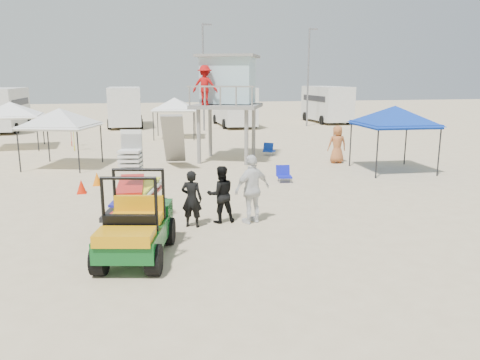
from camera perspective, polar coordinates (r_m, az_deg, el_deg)
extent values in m
plane|color=beige|center=(10.18, 0.95, -10.87)|extent=(140.00, 140.00, 0.00)
cube|color=#0C4E1B|center=(10.86, -12.54, -6.45)|extent=(1.82, 2.80, 0.45)
cube|color=orange|center=(10.78, -12.61, -5.05)|extent=(1.31, 0.97, 0.25)
cylinder|color=black|center=(10.09, -15.70, -9.54)|extent=(0.43, 0.71, 0.66)
cube|color=black|center=(13.08, -12.59, -3.51)|extent=(1.82, 2.30, 0.13)
cylinder|color=black|center=(13.16, -15.11, -4.62)|extent=(0.33, 0.57, 0.54)
imported|color=black|center=(12.79, -5.91, -2.31)|extent=(0.67, 0.56, 1.58)
imported|color=black|center=(13.15, -2.36, -1.76)|extent=(0.82, 0.66, 1.62)
imported|color=white|center=(13.04, 1.51, -1.13)|extent=(1.24, 0.88, 1.95)
cylinder|color=gray|center=(21.81, -3.94, 5.17)|extent=(0.19, 0.19, 2.59)
cube|color=gray|center=(23.00, -1.58, 9.01)|extent=(4.07, 4.07, 0.17)
cube|color=#A1C5D0|center=(23.26, -1.75, 12.04)|extent=(3.00, 2.84, 2.18)
imported|color=#B20F0F|center=(21.79, -3.25, 11.43)|extent=(1.18, 0.68, 1.82)
cylinder|color=black|center=(19.68, 16.66, 3.16)|extent=(0.06, 0.06, 2.10)
pyramid|color=#0F35A8|center=(21.36, 18.41, 8.59)|extent=(3.05, 3.05, 0.80)
cube|color=#0F35A8|center=(21.41, 18.27, 6.46)|extent=(3.05, 3.05, 0.18)
cylinder|color=black|center=(21.79, -24.78, 3.18)|extent=(0.06, 0.06, 1.94)
pyramid|color=silver|center=(22.69, -21.18, 8.18)|extent=(3.52, 3.52, 0.80)
cube|color=silver|center=(22.75, -21.02, 6.18)|extent=(3.52, 3.52, 0.18)
pyramid|color=white|center=(29.94, -26.27, 8.55)|extent=(3.33, 3.33, 0.80)
cube|color=white|center=(29.99, -26.13, 7.03)|extent=(3.33, 3.33, 0.18)
cylinder|color=black|center=(30.85, -10.15, 6.53)|extent=(0.06, 0.06, 1.97)
pyramid|color=white|center=(32.11, -8.02, 9.93)|extent=(3.17, 3.17, 0.80)
cube|color=white|center=(32.15, -7.98, 8.50)|extent=(3.17, 3.17, 0.18)
imported|color=red|center=(29.59, -19.91, 5.58)|extent=(2.30, 2.33, 1.81)
imported|color=yellow|center=(27.67, -19.57, 5.30)|extent=(2.97, 2.97, 1.92)
cone|color=red|center=(17.48, -18.77, -0.75)|extent=(0.34, 0.34, 0.50)
cone|color=orange|center=(18.61, -17.03, 0.13)|extent=(0.34, 0.34, 0.50)
cube|color=#1040B3|center=(24.34, -13.21, 3.05)|extent=(0.69, 0.67, 0.06)
cube|color=#1040B3|center=(24.54, -13.23, 3.60)|extent=(0.57, 0.36, 0.44)
cylinder|color=#B2B2B7|center=(24.16, -13.72, 2.67)|extent=(0.03, 0.03, 0.20)
cube|color=#1119B8|center=(18.42, 5.45, 0.41)|extent=(0.61, 0.58, 0.06)
cube|color=#1119B8|center=(18.61, 5.24, 1.16)|extent=(0.56, 0.25, 0.44)
cylinder|color=#B2B2B7|center=(18.19, 4.98, -0.12)|extent=(0.03, 0.03, 0.20)
cube|color=#0F33A6|center=(24.85, 3.58, 3.54)|extent=(0.74, 0.73, 0.06)
cube|color=#0F33A6|center=(25.05, 3.43, 4.08)|extent=(0.52, 0.48, 0.44)
cylinder|color=#B2B2B7|center=(24.62, 3.21, 3.18)|extent=(0.03, 0.03, 0.20)
cube|color=silver|center=(40.37, -26.88, 7.82)|extent=(2.50, 6.80, 3.00)
cube|color=black|center=(40.34, -26.94, 8.45)|extent=(2.54, 5.44, 0.50)
cube|color=silver|center=(40.66, -13.86, 8.80)|extent=(2.50, 6.50, 3.00)
cube|color=black|center=(40.64, -13.89, 9.44)|extent=(2.54, 5.20, 0.50)
cylinder|color=black|center=(38.74, -15.67, 6.54)|extent=(0.25, 0.80, 0.80)
cube|color=silver|center=(40.01, -0.75, 9.10)|extent=(2.50, 7.00, 3.00)
cube|color=black|center=(39.99, -0.75, 9.75)|extent=(2.54, 5.60, 0.50)
cylinder|color=black|center=(37.68, -1.91, 6.84)|extent=(0.25, 0.80, 0.80)
cube|color=silver|center=(44.14, 10.50, 9.21)|extent=(2.50, 6.60, 3.00)
cube|color=black|center=(44.12, 10.52, 9.79)|extent=(2.54, 5.28, 0.50)
cylinder|color=black|center=(41.81, 9.97, 7.21)|extent=(0.25, 0.80, 0.80)
cylinder|color=slate|center=(36.47, -4.49, 12.29)|extent=(0.14, 0.14, 8.00)
cylinder|color=slate|center=(40.19, 8.30, 12.20)|extent=(0.14, 0.14, 8.00)
imported|color=#B36233|center=(22.89, 11.75, 4.28)|extent=(0.94, 0.67, 1.80)
imported|color=#A7B845|center=(41.16, 0.41, 7.83)|extent=(0.67, 0.63, 1.54)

